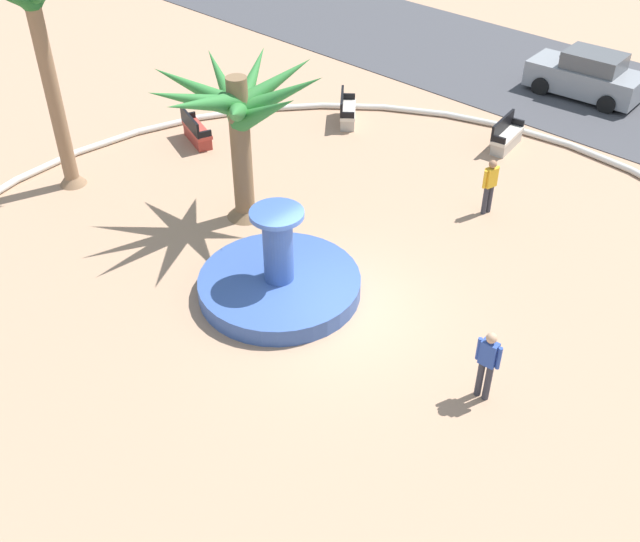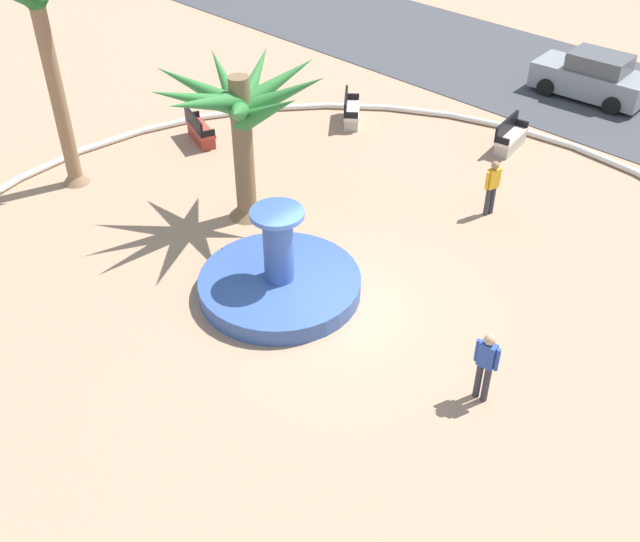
% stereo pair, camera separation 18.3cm
% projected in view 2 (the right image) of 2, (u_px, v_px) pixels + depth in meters
% --- Properties ---
extents(ground_plane, '(80.00, 80.00, 0.00)m').
position_uv_depth(ground_plane, '(338.00, 310.00, 17.43)').
color(ground_plane, tan).
extents(plaza_curb, '(22.50, 22.50, 0.20)m').
position_uv_depth(plaza_curb, '(338.00, 307.00, 17.37)').
color(plaza_curb, silver).
rests_on(plaza_curb, ground).
extents(street_asphalt, '(48.00, 8.00, 0.03)m').
position_uv_depth(street_asphalt, '(636.00, 106.00, 26.44)').
color(street_asphalt, '#424247').
rests_on(street_asphalt, ground).
extents(fountain, '(3.90, 3.90, 2.31)m').
position_uv_depth(fountain, '(280.00, 282.00, 17.78)').
color(fountain, '#38569E').
rests_on(fountain, ground).
extents(palm_tree_near_fountain, '(4.31, 4.64, 4.31)m').
position_uv_depth(palm_tree_near_fountain, '(240.00, 111.00, 18.82)').
color(palm_tree_near_fountain, brown).
rests_on(palm_tree_near_fountain, ground).
extents(palm_tree_by_curb, '(3.46, 3.42, 6.42)m').
position_uv_depth(palm_tree_by_curb, '(39.00, 18.00, 19.26)').
color(palm_tree_by_curb, '#8E6B4C').
rests_on(palm_tree_by_curb, ground).
extents(bench_east, '(1.41, 1.55, 1.00)m').
position_uv_depth(bench_east, '(351.00, 113.00, 25.23)').
color(bench_east, beige).
rests_on(bench_east, ground).
extents(bench_west, '(1.67, 1.01, 1.00)m').
position_uv_depth(bench_west, '(200.00, 132.00, 24.09)').
color(bench_west, '#B73D33').
rests_on(bench_west, ground).
extents(bench_north, '(0.74, 1.66, 1.00)m').
position_uv_depth(bench_north, '(510.00, 139.00, 23.68)').
color(bench_north, beige).
rests_on(bench_north, ground).
extents(person_cyclist_photo, '(0.28, 0.52, 1.64)m').
position_uv_depth(person_cyclist_photo, '(492.00, 185.00, 20.25)').
color(person_cyclist_photo, '#33333D').
rests_on(person_cyclist_photo, ground).
extents(person_pedestrian_stroll, '(0.53, 0.23, 1.71)m').
position_uv_depth(person_pedestrian_stroll, '(486.00, 364.00, 14.64)').
color(person_pedestrian_stroll, '#33333D').
rests_on(person_pedestrian_stroll, ground).
extents(parked_car_leftmost, '(4.10, 2.12, 1.67)m').
position_uv_depth(parked_car_leftmost, '(592.00, 77.00, 26.59)').
color(parked_car_leftmost, gray).
rests_on(parked_car_leftmost, ground).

